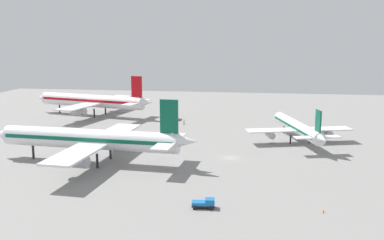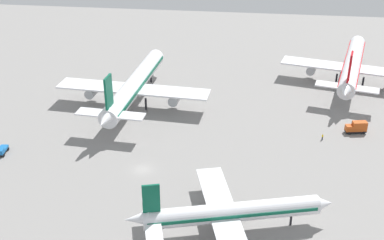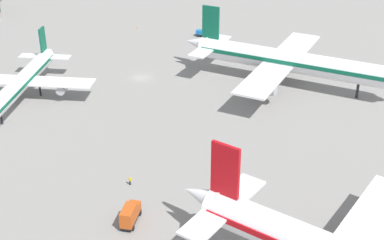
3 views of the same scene
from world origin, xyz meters
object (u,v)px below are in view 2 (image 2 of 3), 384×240
(catering_truck, at_px, (357,127))
(airplane_distant, at_px, (352,65))
(airplane_at_gate, at_px, (230,212))
(pushback_tractor, at_px, (1,151))
(ground_crew_worker, at_px, (322,137))
(airplane_taxiing, at_px, (135,85))

(catering_truck, bearing_deg, airplane_distant, -106.49)
(airplane_at_gate, distance_m, airplane_distant, 87.92)
(airplane_distant, distance_m, pushback_tractor, 110.41)
(airplane_distant, height_order, ground_crew_worker, airplane_distant)
(catering_truck, relative_size, ground_crew_worker, 3.51)
(airplane_taxiing, xyz_separation_m, airplane_distant, (66.93, 25.48, -0.05))
(airplane_at_gate, xyz_separation_m, pushback_tractor, (-58.51, 22.26, -3.61))
(airplane_at_gate, relative_size, catering_truck, 6.94)
(airplane_at_gate, relative_size, pushback_tractor, 8.88)
(ground_crew_worker, bearing_deg, airplane_taxiing, -0.70)
(airplane_distant, bearing_deg, airplane_taxiing, 123.82)
(pushback_tractor, bearing_deg, airplane_distant, 115.84)
(airplane_at_gate, relative_size, airplane_distant, 0.72)
(airplane_at_gate, xyz_separation_m, ground_crew_worker, (22.07, 39.92, -3.74))
(airplane_at_gate, bearing_deg, airplane_taxiing, 104.11)
(airplane_distant, height_order, pushback_tractor, airplane_distant)
(airplane_taxiing, distance_m, pushback_tractor, 42.65)
(airplane_taxiing, relative_size, pushback_tractor, 12.50)
(airplane_taxiing, relative_size, airplane_distant, 1.02)
(airplane_at_gate, distance_m, pushback_tractor, 62.70)
(airplane_at_gate, distance_m, catering_truck, 55.10)
(airplane_distant, bearing_deg, pushback_tractor, 134.91)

